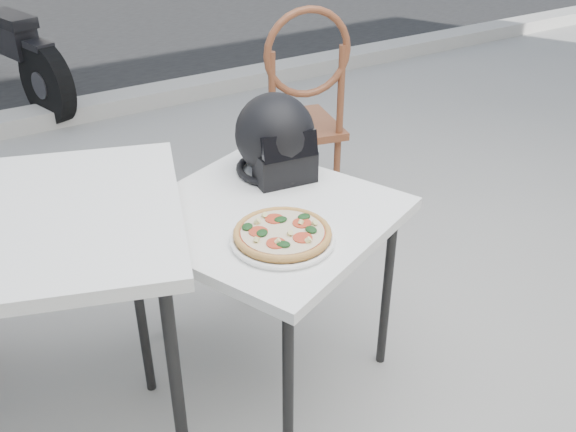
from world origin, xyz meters
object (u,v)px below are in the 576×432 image
cafe_table_side (38,235)px  plate (283,239)px  helmet (276,139)px  pizza (282,233)px  cafe_chair_main (300,106)px  cafe_table_main (266,228)px

cafe_table_side → plate: bearing=-32.0°
plate → helmet: (0.22, 0.41, 0.12)m
pizza → helmet: (0.22, 0.41, 0.10)m
plate → helmet: bearing=61.6°
helmet → cafe_chair_main: 0.94m
plate → cafe_chair_main: (0.78, 1.13, -0.10)m
plate → cafe_table_main: bearing=75.5°
cafe_table_side → pizza: bearing=-32.0°
cafe_chair_main → cafe_table_main: bearing=65.0°
pizza → cafe_chair_main: (0.78, 1.13, -0.12)m
pizza → helmet: 0.48m
cafe_table_main → cafe_chair_main: bearing=52.2°
plate → cafe_chair_main: size_ratio=0.33×
cafe_chair_main → cafe_table_side: 1.59m
pizza → cafe_table_side: bearing=148.0°
plate → cafe_chair_main: bearing=55.4°
cafe_chair_main → plate: bearing=68.2°
cafe_table_main → pizza: 0.22m
plate → cafe_table_side: cafe_table_side is taller
helmet → cafe_chair_main: (0.56, 0.72, -0.22)m
pizza → cafe_chair_main: bearing=55.4°
plate → helmet: 0.48m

